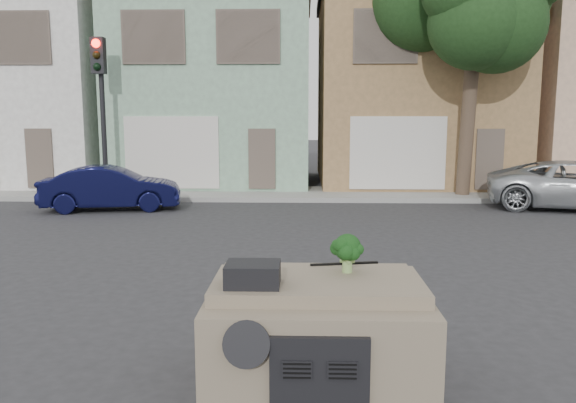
{
  "coord_description": "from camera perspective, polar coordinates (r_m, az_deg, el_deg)",
  "views": [
    {
      "loc": [
        -0.13,
        -8.15,
        2.59
      ],
      "look_at": [
        -0.38,
        0.5,
        1.3
      ],
      "focal_mm": 35.0,
      "sensor_mm": 36.0,
      "label": 1
    }
  ],
  "objects": [
    {
      "name": "broccoli",
      "position": [
        5.41,
        6.05,
        -5.2
      ],
      "size": [
        0.44,
        0.44,
        0.38
      ],
      "primitive_type": "cube",
      "rotation": [
        0.0,
        0.0,
        0.83
      ],
      "color": "black",
      "rests_on": "car_dashboard"
    },
    {
      "name": "townhouse_mint",
      "position": [
        22.93,
        -6.92,
        11.36
      ],
      "size": [
        7.2,
        8.2,
        7.55
      ],
      "primitive_type": "cube",
      "color": "#87AD90",
      "rests_on": "ground"
    },
    {
      "name": "instrument_hump",
      "position": [
        5.01,
        -3.59,
        -7.38
      ],
      "size": [
        0.48,
        0.38,
        0.2
      ],
      "primitive_type": "cube",
      "color": "black",
      "rests_on": "car_dashboard"
    },
    {
      "name": "tree_near",
      "position": [
        18.74,
        18.03,
        13.14
      ],
      "size": [
        4.4,
        4.0,
        8.5
      ],
      "primitive_type": "cube",
      "color": "#1B3817",
      "rests_on": "ground"
    },
    {
      "name": "traffic_signal",
      "position": [
        18.76,
        -18.36,
        7.92
      ],
      "size": [
        0.4,
        0.4,
        5.1
      ],
      "primitive_type": "cube",
      "color": "black",
      "rests_on": "ground"
    },
    {
      "name": "navy_sedan",
      "position": [
        16.74,
        -17.42,
        -0.82
      ],
      "size": [
        4.0,
        2.03,
        1.26
      ],
      "primitive_type": "imported",
      "rotation": [
        0.0,
        0.0,
        1.76
      ],
      "color": "black",
      "rests_on": "ground"
    },
    {
      "name": "wiper_arm",
      "position": [
        5.73,
        5.74,
        -6.29
      ],
      "size": [
        0.69,
        0.15,
        0.02
      ],
      "primitive_type": "cube",
      "rotation": [
        0.0,
        0.0,
        0.17
      ],
      "color": "black",
      "rests_on": "car_dashboard"
    },
    {
      "name": "car_dashboard",
      "position": [
        5.53,
        2.96,
        -13.03
      ],
      "size": [
        2.0,
        1.8,
        1.12
      ],
      "primitive_type": "cube",
      "color": "#7C6E59",
      "rests_on": "ground"
    },
    {
      "name": "townhouse_white",
      "position": [
        25.15,
        -24.37,
        10.42
      ],
      "size": [
        7.2,
        8.2,
        7.55
      ],
      "primitive_type": "cube",
      "color": "silver",
      "rests_on": "ground"
    },
    {
      "name": "townhouse_tan",
      "position": [
        23.05,
        12.22,
        11.22
      ],
      "size": [
        7.2,
        8.2,
        7.55
      ],
      "primitive_type": "cube",
      "color": "#977349",
      "rests_on": "ground"
    },
    {
      "name": "sidewalk",
      "position": [
        18.82,
        2.05,
        0.78
      ],
      "size": [
        40.0,
        3.0,
        0.15
      ],
      "primitive_type": "cube",
      "color": "gray",
      "rests_on": "ground"
    },
    {
      "name": "ground_plane",
      "position": [
        8.55,
        2.49,
        -9.16
      ],
      "size": [
        120.0,
        120.0,
        0.0
      ],
      "primitive_type": "plane",
      "color": "#303033",
      "rests_on": "ground"
    }
  ]
}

